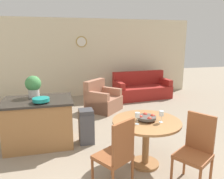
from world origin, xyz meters
TOP-DOWN VIEW (x-y plane):
  - wall_back at (-0.00, 5.94)m, footprint 8.00×0.09m
  - dining_table at (0.37, 1.15)m, footprint 1.07×1.07m
  - dining_chair_near_left at (-0.24, 0.68)m, footprint 0.58×0.58m
  - dining_chair_near_right at (0.84, 0.54)m, footprint 0.58×0.58m
  - fruit_bowl at (0.37, 1.15)m, footprint 0.29×0.29m
  - wine_glass_left at (0.18, 1.05)m, footprint 0.07×0.07m
  - wine_glass_right at (0.55, 1.03)m, footprint 0.07×0.07m
  - kitchen_island at (-1.32, 2.32)m, footprint 1.26×0.87m
  - teal_bowl at (-1.24, 2.10)m, footprint 0.29×0.29m
  - potted_plant at (-1.39, 2.52)m, footprint 0.30×0.30m
  - trash_bin at (-0.44, 2.17)m, footprint 0.28×0.30m
  - couch at (1.89, 5.10)m, footprint 1.97×1.01m
  - armchair at (0.28, 4.08)m, footprint 1.15×1.15m

SIDE VIEW (x-z plane):
  - armchair at x=0.28m, z-range -0.14..0.72m
  - couch at x=1.89m, z-range -0.15..0.75m
  - trash_bin at x=-0.44m, z-range 0.00..0.67m
  - kitchen_island at x=-1.32m, z-range 0.00..0.90m
  - dining_chair_near_left at x=-0.24m, z-range 0.04..1.05m
  - dining_chair_near_right at x=0.84m, z-range 0.04..1.05m
  - dining_table at x=0.37m, z-range 0.21..0.96m
  - fruit_bowl at x=0.37m, z-range 0.76..0.85m
  - wine_glass_left at x=0.18m, z-range 0.80..0.98m
  - wine_glass_right at x=0.55m, z-range 0.80..0.98m
  - teal_bowl at x=-1.24m, z-range 0.90..0.99m
  - potted_plant at x=-1.39m, z-range 0.92..1.34m
  - wall_back at x=0.00m, z-range 0.00..2.70m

